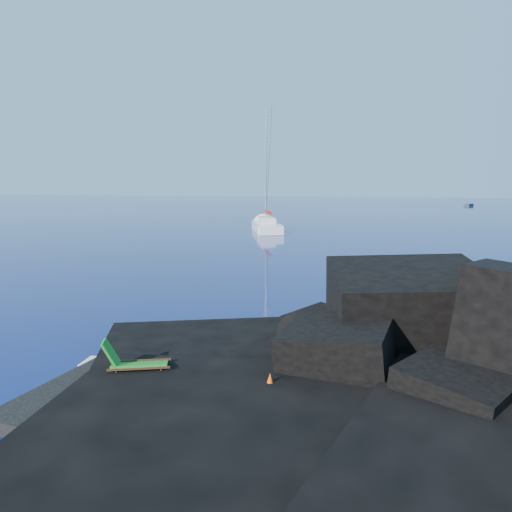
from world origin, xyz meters
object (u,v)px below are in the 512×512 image
Objects in this scene: sailboat at (267,231)px; deck_chair at (139,357)px; distant_boat_a at (469,206)px; sunbather at (125,388)px; marker_cone at (270,383)px.

sailboat is 47.20m from deck_chair.
deck_chair is 126.60m from distant_boat_a.
sailboat reaches higher than sunbather.
deck_chair is at bearing 69.59° from sunbather.
marker_cone reaches higher than sunbather.
marker_cone is (3.66, 1.03, 0.11)m from sunbather.
sailboat is 48.03m from marker_cone.
marker_cone is (10.87, -46.78, 0.62)m from sailboat.
distant_boat_a is at bearing 55.49° from deck_chair.
sailboat is at bearing 76.73° from deck_chair.
marker_cone is (3.81, -0.12, -0.34)m from deck_chair.
distant_boat_a is (27.56, 124.68, -0.51)m from sunbather.
deck_chair is 0.43× the size of distant_boat_a.
deck_chair is 3.33× the size of marker_cone.
sailboat is at bearing 103.08° from marker_cone.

